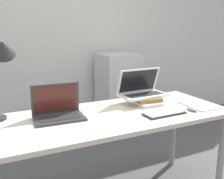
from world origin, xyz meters
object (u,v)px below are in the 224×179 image
(laptop_on_books, at_px, (142,90))
(desk_lamp, at_px, (1,57))
(book_stack, at_px, (145,100))
(mouse, at_px, (192,109))
(mini_fridge, at_px, (118,94))
(laptop_left, at_px, (58,111))
(wireless_keyboard, at_px, (164,113))
(notepad, at_px, (198,105))

(laptop_on_books, height_order, desk_lamp, desk_lamp)
(book_stack, distance_m, mouse, 0.38)
(desk_lamp, relative_size, mini_fridge, 0.56)
(laptop_left, xyz_separation_m, wireless_keyboard, (0.69, -0.25, -0.04))
(desk_lamp, bearing_deg, laptop_on_books, -1.57)
(laptop_left, relative_size, notepad, 1.15)
(wireless_keyboard, xyz_separation_m, mini_fridge, (0.36, 1.42, -0.23))
(laptop_on_books, xyz_separation_m, notepad, (0.36, -0.27, -0.10))
(book_stack, height_order, laptop_on_books, laptop_on_books)
(laptop_left, xyz_separation_m, laptop_on_books, (0.71, 0.08, 0.05))
(laptop_left, height_order, wireless_keyboard, laptop_left)
(book_stack, height_order, notepad, book_stack)
(book_stack, distance_m, laptop_on_books, 0.09)
(notepad, bearing_deg, desk_lamp, 167.70)
(laptop_left, relative_size, laptop_on_books, 0.87)
(laptop_left, relative_size, wireless_keyboard, 1.11)
(desk_lamp, bearing_deg, mini_fridge, 37.72)
(mouse, bearing_deg, mini_fridge, 85.19)
(laptop_on_books, bearing_deg, book_stack, -72.20)
(notepad, bearing_deg, laptop_left, 169.85)
(mouse, relative_size, desk_lamp, 0.19)
(laptop_left, bearing_deg, desk_lamp, 160.75)
(desk_lamp, xyz_separation_m, mini_fridge, (1.37, 1.06, -0.64))
(wireless_keyboard, distance_m, notepad, 0.38)
(notepad, bearing_deg, book_stack, 145.70)
(book_stack, bearing_deg, mouse, -56.96)
(laptop_on_books, bearing_deg, notepad, -37.60)
(book_stack, height_order, wireless_keyboard, book_stack)
(wireless_keyboard, xyz_separation_m, notepad, (0.38, 0.06, -0.00))
(laptop_left, distance_m, notepad, 1.09)
(wireless_keyboard, bearing_deg, desk_lamp, 160.15)
(desk_lamp, bearing_deg, laptop_left, -19.25)
(mouse, xyz_separation_m, notepad, (0.14, 0.08, -0.01))
(book_stack, distance_m, wireless_keyboard, 0.30)
(book_stack, xyz_separation_m, mini_fridge, (0.33, 1.13, -0.25))
(mouse, relative_size, mini_fridge, 0.10)
(laptop_left, height_order, desk_lamp, desk_lamp)
(notepad, distance_m, mini_fridge, 1.38)
(laptop_left, xyz_separation_m, notepad, (1.07, -0.19, -0.04))
(laptop_on_books, distance_m, desk_lamp, 1.08)
(wireless_keyboard, distance_m, desk_lamp, 1.15)
(wireless_keyboard, distance_m, mini_fridge, 1.49)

